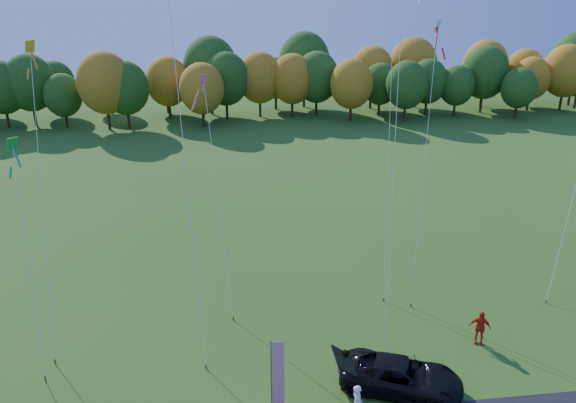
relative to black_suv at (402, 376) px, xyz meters
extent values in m
plane|color=#2C5416|center=(-4.36, -0.03, -0.74)|extent=(160.00, 160.00, 0.00)
imported|color=black|center=(0.00, 0.00, 0.00)|extent=(5.89, 4.43, 1.49)
imported|color=gray|center=(-2.45, 0.65, 0.20)|extent=(0.75, 0.94, 1.88)
imported|color=red|center=(4.99, 2.99, 0.17)|extent=(1.16, 0.86, 1.82)
cylinder|color=#999999|center=(-5.95, -1.43, 1.34)|extent=(0.06, 0.06, 4.16)
cube|color=red|center=(-5.69, -1.45, 1.75)|extent=(0.52, 0.06, 3.12)
cube|color=navy|center=(-5.69, -1.42, 2.91)|extent=(0.52, 0.05, 0.81)
cylinder|color=#4C3F33|center=(-8.70, 2.65, -0.64)|extent=(0.08, 0.08, 0.20)
cylinder|color=#4C3F33|center=(1.38, 7.55, -0.64)|extent=(0.08, 0.08, 0.20)
cylinder|color=#4C3F33|center=(-0.41, 1.40, -0.64)|extent=(0.08, 0.08, 0.20)
cylinder|color=#4C3F33|center=(10.56, 6.20, -0.64)|extent=(0.08, 0.08, 0.20)
cylinder|color=#4C3F33|center=(-15.92, 3.96, -0.64)|extent=(0.08, 0.08, 0.20)
cube|color=yellow|center=(-16.93, 11.08, 13.35)|extent=(1.08, 1.08, 1.27)
cylinder|color=#4C3F33|center=(-16.03, 2.72, -0.64)|extent=(0.08, 0.08, 0.20)
cube|color=green|center=(-16.92, 6.33, 9.51)|extent=(1.05, 1.05, 1.24)
cylinder|color=#4C3F33|center=(2.73, 6.75, -0.64)|extent=(0.08, 0.08, 0.20)
cube|color=white|center=(5.08, 12.52, 14.10)|extent=(1.19, 1.19, 1.41)
cylinder|color=#4C3F33|center=(-7.27, 6.64, -0.64)|extent=(0.08, 0.08, 0.20)
cube|color=#FB5389|center=(-8.35, 12.84, 11.26)|extent=(0.98, 0.98, 1.15)
camera|label=1|loc=(-7.54, -19.68, 16.13)|focal=35.00mm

